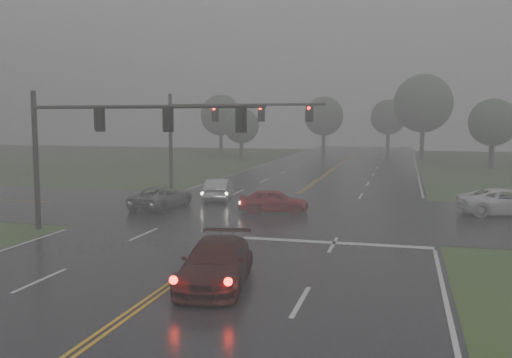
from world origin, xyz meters
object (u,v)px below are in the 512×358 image
(sedan_maroon, at_px, (216,286))
(car_grey, at_px, (162,209))
(sedan_red, at_px, (274,213))
(sedan_silver, at_px, (219,200))
(pickup_white, at_px, (507,215))
(signal_gantry_far, at_px, (216,123))
(signal_gantry_near, at_px, (101,133))

(sedan_maroon, distance_m, car_grey, 16.70)
(sedan_maroon, xyz_separation_m, sedan_red, (-1.38, 14.67, 0.00))
(sedan_maroon, height_order, sedan_silver, sedan_maroon)
(pickup_white, height_order, signal_gantry_far, signal_gantry_far)
(sedan_maroon, distance_m, signal_gantry_far, 25.53)
(sedan_red, height_order, signal_gantry_far, signal_gantry_far)
(sedan_red, xyz_separation_m, pickup_white, (13.10, 2.52, 0.00))
(sedan_silver, height_order, car_grey, sedan_silver)
(sedan_maroon, height_order, sedan_red, sedan_maroon)
(sedan_maroon, distance_m, sedan_silver, 19.77)
(pickup_white, xyz_separation_m, signal_gantry_near, (-19.79, -10.27, 4.80))
(sedan_silver, xyz_separation_m, pickup_white, (17.85, -1.61, 0.00))
(sedan_maroon, bearing_deg, sedan_red, 87.06)
(sedan_maroon, xyz_separation_m, sedan_silver, (-6.13, 18.80, 0.00))
(pickup_white, bearing_deg, sedan_red, 88.77)
(pickup_white, height_order, signal_gantry_near, signal_gantry_near)
(signal_gantry_far, bearing_deg, signal_gantry_near, -90.35)
(signal_gantry_near, bearing_deg, pickup_white, 27.42)
(sedan_red, bearing_deg, sedan_silver, 38.39)
(sedan_red, xyz_separation_m, signal_gantry_near, (-6.70, -7.75, 4.80))
(pickup_white, bearing_deg, signal_gantry_far, 59.58)
(pickup_white, xyz_separation_m, signal_gantry_far, (-19.69, 6.51, 5.16))
(sedan_maroon, relative_size, sedan_red, 1.25)
(sedan_maroon, xyz_separation_m, signal_gantry_far, (-7.97, 23.70, 5.16))
(signal_gantry_near, relative_size, signal_gantry_far, 0.97)
(signal_gantry_near, bearing_deg, car_grey, 92.23)
(sedan_maroon, height_order, pickup_white, pickup_white)
(sedan_red, distance_m, signal_gantry_near, 11.31)
(sedan_silver, relative_size, signal_gantry_near, 0.37)
(sedan_silver, xyz_separation_m, signal_gantry_near, (-1.95, -11.88, 4.80))
(pickup_white, bearing_deg, car_grey, 85.65)
(car_grey, relative_size, signal_gantry_near, 0.41)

